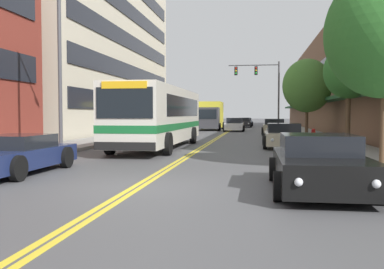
# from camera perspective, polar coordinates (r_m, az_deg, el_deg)

# --- Properties ---
(ground_plane) EXTENTS (240.00, 240.00, 0.00)m
(ground_plane) POSITION_cam_1_polar(r_m,az_deg,el_deg) (47.35, 5.12, 0.58)
(ground_plane) COLOR #4C4C4F
(sidewalk_left) EXTENTS (3.21, 106.00, 0.16)m
(sidewalk_left) POSITION_cam_1_polar(r_m,az_deg,el_deg) (48.30, -3.32, 0.72)
(sidewalk_left) COLOR gray
(sidewalk_left) RESTS_ON ground_plane
(sidewalk_right) EXTENTS (3.21, 106.00, 0.16)m
(sidewalk_right) POSITION_cam_1_polar(r_m,az_deg,el_deg) (47.45, 13.72, 0.61)
(sidewalk_right) COLOR gray
(sidewalk_right) RESTS_ON ground_plane
(centre_line) EXTENTS (0.34, 106.00, 0.01)m
(centre_line) POSITION_cam_1_polar(r_m,az_deg,el_deg) (47.35, 5.12, 0.58)
(centre_line) COLOR yellow
(centre_line) RESTS_ON ground_plane
(office_tower_left) EXTENTS (12.08, 31.03, 22.82)m
(office_tower_left) POSITION_cam_1_polar(r_m,az_deg,el_deg) (44.68, -15.68, 15.09)
(office_tower_left) COLOR beige
(office_tower_left) RESTS_ON ground_plane
(storefront_row_right) EXTENTS (9.10, 68.00, 9.87)m
(storefront_row_right) POSITION_cam_1_polar(r_m,az_deg,el_deg) (48.39, 20.72, 6.30)
(storefront_row_right) COLOR brown
(storefront_row_right) RESTS_ON ground_plane
(city_bus) EXTENTS (2.89, 12.24, 3.11)m
(city_bus) POSITION_cam_1_polar(r_m,az_deg,el_deg) (22.80, -4.28, 2.68)
(city_bus) COLOR silver
(city_bus) RESTS_ON ground_plane
(car_silver_parked_left_near) EXTENTS (2.21, 4.45, 1.34)m
(car_silver_parked_left_near) POSITION_cam_1_polar(r_m,az_deg,el_deg) (35.50, -3.06, 0.87)
(car_silver_parked_left_near) COLOR #B7B7BC
(car_silver_parked_left_near) RESTS_ON ground_plane
(car_navy_parked_left_mid) EXTENTS (2.17, 4.84, 1.16)m
(car_navy_parked_left_mid) POSITION_cam_1_polar(r_m,az_deg,el_deg) (13.98, -22.53, -2.49)
(car_navy_parked_left_mid) COLOR #19234C
(car_navy_parked_left_mid) RESTS_ON ground_plane
(car_black_parked_right_foreground) EXTENTS (2.19, 4.60, 1.31)m
(car_black_parked_right_foreground) POSITION_cam_1_polar(r_m,az_deg,el_deg) (10.41, 16.56, -3.85)
(car_black_parked_right_foreground) COLOR black
(car_black_parked_right_foreground) RESTS_ON ground_plane
(car_beige_parked_right_mid) EXTENTS (2.06, 4.65, 1.38)m
(car_beige_parked_right_mid) POSITION_cam_1_polar(r_m,az_deg,el_deg) (36.54, 10.89, 0.91)
(car_beige_parked_right_mid) COLOR #BCAD89
(car_beige_parked_right_mid) RESTS_ON ground_plane
(car_champagne_parked_right_far) EXTENTS (2.21, 4.72, 1.29)m
(car_champagne_parked_right_far) POSITION_cam_1_polar(r_m,az_deg,el_deg) (23.44, 12.11, -0.19)
(car_champagne_parked_right_far) COLOR beige
(car_champagne_parked_right_far) RESTS_ON ground_plane
(car_white_moving_lead) EXTENTS (2.09, 4.21, 1.39)m
(car_white_moving_lead) POSITION_cam_1_polar(r_m,az_deg,el_deg) (44.75, 5.67, 1.26)
(car_white_moving_lead) COLOR white
(car_white_moving_lead) RESTS_ON ground_plane
(car_slate_blue_moving_second) EXTENTS (2.19, 4.15, 1.20)m
(car_slate_blue_moving_second) POSITION_cam_1_polar(r_m,az_deg,el_deg) (66.10, 7.19, 1.67)
(car_slate_blue_moving_second) COLOR #475675
(car_slate_blue_moving_second) RESTS_ON ground_plane
(car_charcoal_moving_third) EXTENTS (1.99, 4.73, 1.29)m
(car_charcoal_moving_third) POSITION_cam_1_polar(r_m,az_deg,el_deg) (58.58, 7.00, 1.58)
(car_charcoal_moving_third) COLOR #232328
(car_charcoal_moving_third) RESTS_ON ground_plane
(box_truck) EXTENTS (2.73, 6.59, 3.15)m
(box_truck) POSITION_cam_1_polar(r_m,az_deg,el_deg) (47.83, 2.46, 2.53)
(box_truck) COLOR #38383D
(box_truck) RESTS_ON ground_plane
(traffic_signal_mast) EXTENTS (5.48, 0.38, 7.42)m
(traffic_signal_mast) POSITION_cam_1_polar(r_m,az_deg,el_deg) (47.03, 9.38, 6.91)
(traffic_signal_mast) COLOR #47474C
(traffic_signal_mast) RESTS_ON ground_plane
(street_lamp_left_near) EXTENTS (2.50, 0.28, 8.46)m
(street_lamp_left_near) POSITION_cam_1_polar(r_m,az_deg,el_deg) (18.98, -16.33, 12.44)
(street_lamp_left_near) COLOR #47474C
(street_lamp_left_near) RESTS_ON ground_plane
(street_tree_right_mid) EXTENTS (2.41, 2.41, 5.03)m
(street_tree_right_mid) POSITION_cam_1_polar(r_m,az_deg,el_deg) (22.33, 20.15, 7.84)
(street_tree_right_mid) COLOR brown
(street_tree_right_mid) RESTS_ON sidewalk_right
(street_tree_right_far) EXTENTS (3.72, 3.72, 5.85)m
(street_tree_right_far) POSITION_cam_1_polar(r_m,az_deg,el_deg) (34.10, 15.09, 6.30)
(street_tree_right_far) COLOR brown
(street_tree_right_far) RESTS_ON sidewalk_right
(fire_hydrant) EXTENTS (0.32, 0.24, 0.84)m
(fire_hydrant) POSITION_cam_1_polar(r_m,az_deg,el_deg) (24.25, 15.87, -0.22)
(fire_hydrant) COLOR red
(fire_hydrant) RESTS_ON sidewalk_right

